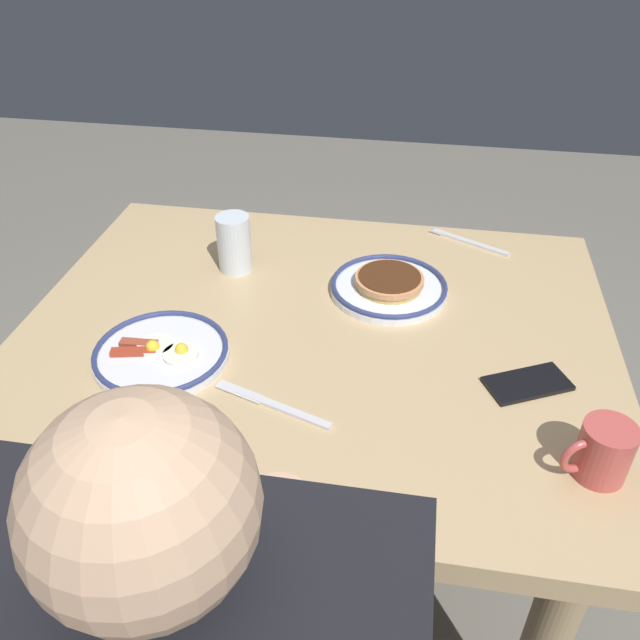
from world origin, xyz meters
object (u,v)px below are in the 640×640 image
Objects in this scene: plate_near_main at (389,286)px; butter_knife at (272,404)px; tea_spoon at (102,470)px; plate_center_pancakes at (161,353)px; coffee_mug at (603,451)px; cell_phone at (527,384)px; drinking_glass at (234,246)px; fork_near at (468,242)px.

butter_knife is (0.16, 0.38, -0.01)m from plate_near_main.
plate_near_main is 0.68m from tea_spoon.
plate_center_pancakes is 0.27m from tea_spoon.
plate_near_main is at bearing -51.87° from coffee_mug.
coffee_mug is at bearing 168.43° from plate_center_pancakes.
cell_phone is (-0.65, -0.03, -0.01)m from plate_center_pancakes.
drinking_glass reaches higher than plate_center_pancakes.
fork_near is (0.18, -0.68, -0.04)m from coffee_mug.
drinking_glass is 0.60m from tea_spoon.
coffee_mug is 0.84× the size of drinking_glass.
plate_center_pancakes reaches higher than fork_near.
drinking_glass is at bearing -98.60° from plate_center_pancakes.
fork_near is at bearing -118.14° from butter_knife.
cell_phone is at bearing -163.79° from butter_knife.
coffee_mug reaches higher than plate_center_pancakes.
plate_center_pancakes is 1.71× the size of cell_phone.
coffee_mug is 0.51m from butter_knife.
plate_center_pancakes reaches higher than cell_phone.
coffee_mug is 0.74× the size of cell_phone.
drinking_glass reaches higher than tea_spoon.
plate_near_main is at bearing -143.61° from plate_center_pancakes.
drinking_glass reaches higher than fork_near.
plate_near_main is at bearing -113.42° from butter_knife.
drinking_glass is 0.88× the size of cell_phone.
cell_phone is at bearing -154.63° from tea_spoon.
plate_near_main is 1.14× the size of butter_knife.
plate_near_main is 0.56m from coffee_mug.
plate_center_pancakes is 0.24m from butter_knife.
drinking_glass is 0.60× the size of tea_spoon.
coffee_mug is 0.51× the size of tea_spoon.
cell_phone is at bearing 100.63° from fork_near.
butter_knife is 1.02× the size of tea_spoon.
plate_near_main is 1.30× the size of fork_near.
plate_near_main reaches higher than tea_spoon.
fork_near is at bearing -124.69° from plate_near_main.
drinking_glass is at bearing -93.96° from tea_spoon.
cell_phone is 0.44m from butter_knife.
drinking_glass is 0.67m from cell_phone.
drinking_glass reaches higher than coffee_mug.
coffee_mug reaches higher than fork_near.
tea_spoon reaches higher than cell_phone.
butter_knife is (-0.18, 0.42, -0.05)m from drinking_glass.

